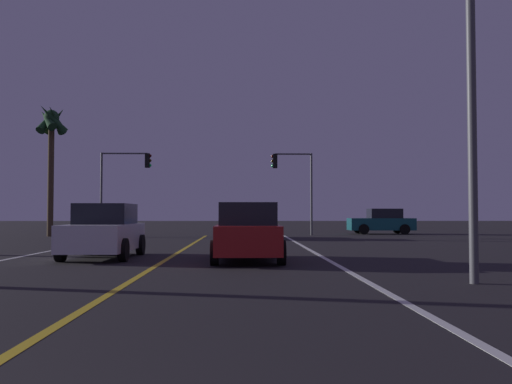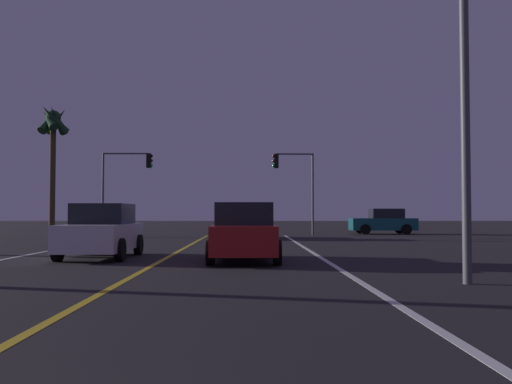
{
  "view_description": "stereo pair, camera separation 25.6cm",
  "coord_description": "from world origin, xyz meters",
  "px_view_note": "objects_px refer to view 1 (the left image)",
  "views": [
    {
      "loc": [
        2.31,
        -1.57,
        1.4
      ],
      "look_at": [
        2.93,
        25.75,
        2.43
      ],
      "focal_mm": 39.56,
      "sensor_mm": 36.0,
      "label": 1
    },
    {
      "loc": [
        2.57,
        -1.57,
        1.4
      ],
      "look_at": [
        2.93,
        25.75,
        2.43
      ],
      "focal_mm": 39.56,
      "sensor_mm": 36.0,
      "label": 2
    }
  ],
  "objects_px": {
    "car_ahead_far": "(250,224)",
    "car_lead_same_lane": "(248,233)",
    "car_crossing_side": "(382,222)",
    "palm_tree_left_far": "(51,131)",
    "traffic_light_near_right": "(292,174)",
    "traffic_light_near_left": "(126,174)",
    "street_lamp_right_near": "(447,54)",
    "car_oncoming": "(104,232)"
  },
  "relations": [
    {
      "from": "car_crossing_side",
      "to": "car_lead_same_lane",
      "type": "bearing_deg",
      "value": 66.6
    },
    {
      "from": "car_oncoming",
      "to": "traffic_light_near_left",
      "type": "distance_m",
      "value": 18.41
    },
    {
      "from": "car_oncoming",
      "to": "car_crossing_side",
      "type": "distance_m",
      "value": 24.16
    },
    {
      "from": "car_lead_same_lane",
      "to": "traffic_light_near_left",
      "type": "xyz_separation_m",
      "value": [
        -7.56,
        19.19,
        3.08
      ]
    },
    {
      "from": "traffic_light_near_right",
      "to": "traffic_light_near_left",
      "type": "bearing_deg",
      "value": 0.0
    },
    {
      "from": "traffic_light_near_left",
      "to": "car_oncoming",
      "type": "bearing_deg",
      "value": -80.26
    },
    {
      "from": "car_crossing_side",
      "to": "traffic_light_near_left",
      "type": "height_order",
      "value": "traffic_light_near_left"
    },
    {
      "from": "car_crossing_side",
      "to": "street_lamp_right_near",
      "type": "bearing_deg",
      "value": 78.88
    },
    {
      "from": "car_oncoming",
      "to": "car_lead_same_lane",
      "type": "distance_m",
      "value": 4.67
    },
    {
      "from": "street_lamp_right_near",
      "to": "palm_tree_left_far",
      "type": "bearing_deg",
      "value": -55.72
    },
    {
      "from": "car_lead_same_lane",
      "to": "traffic_light_near_left",
      "type": "height_order",
      "value": "traffic_light_near_left"
    },
    {
      "from": "car_ahead_far",
      "to": "palm_tree_left_far",
      "type": "relative_size",
      "value": 0.54
    },
    {
      "from": "car_ahead_far",
      "to": "street_lamp_right_near",
      "type": "relative_size",
      "value": 0.6
    },
    {
      "from": "car_oncoming",
      "to": "car_crossing_side",
      "type": "height_order",
      "value": "same"
    },
    {
      "from": "car_crossing_side",
      "to": "palm_tree_left_far",
      "type": "bearing_deg",
      "value": 9.52
    },
    {
      "from": "car_ahead_far",
      "to": "car_crossing_side",
      "type": "relative_size",
      "value": 1.0
    },
    {
      "from": "palm_tree_left_far",
      "to": "car_lead_same_lane",
      "type": "bearing_deg",
      "value": -56.42
    },
    {
      "from": "car_oncoming",
      "to": "car_lead_same_lane",
      "type": "xyz_separation_m",
      "value": [
        4.49,
        -1.3,
        0.0
      ]
    },
    {
      "from": "car_lead_same_lane",
      "to": "traffic_light_near_right",
      "type": "relative_size",
      "value": 0.82
    },
    {
      "from": "car_crossing_side",
      "to": "palm_tree_left_far",
      "type": "height_order",
      "value": "palm_tree_left_far"
    },
    {
      "from": "car_lead_same_lane",
      "to": "palm_tree_left_far",
      "type": "bearing_deg",
      "value": 33.58
    },
    {
      "from": "car_ahead_far",
      "to": "palm_tree_left_far",
      "type": "distance_m",
      "value": 13.55
    },
    {
      "from": "street_lamp_right_near",
      "to": "car_oncoming",
      "type": "bearing_deg",
      "value": -38.22
    },
    {
      "from": "traffic_light_near_left",
      "to": "palm_tree_left_far",
      "type": "height_order",
      "value": "palm_tree_left_far"
    },
    {
      "from": "car_lead_same_lane",
      "to": "traffic_light_near_right",
      "type": "height_order",
      "value": "traffic_light_near_right"
    },
    {
      "from": "car_crossing_side",
      "to": "car_lead_same_lane",
      "type": "height_order",
      "value": "same"
    },
    {
      "from": "car_lead_same_lane",
      "to": "car_ahead_far",
      "type": "bearing_deg",
      "value": -1.01
    },
    {
      "from": "car_ahead_far",
      "to": "car_lead_same_lane",
      "type": "relative_size",
      "value": 1.0
    },
    {
      "from": "car_ahead_far",
      "to": "palm_tree_left_far",
      "type": "xyz_separation_m",
      "value": [
        -12.02,
        2.87,
        5.57
      ]
    },
    {
      "from": "car_crossing_side",
      "to": "palm_tree_left_far",
      "type": "relative_size",
      "value": 0.54
    },
    {
      "from": "car_ahead_far",
      "to": "traffic_light_near_right",
      "type": "bearing_deg",
      "value": -31.87
    },
    {
      "from": "car_crossing_side",
      "to": "traffic_light_near_left",
      "type": "relative_size",
      "value": 0.82
    },
    {
      "from": "traffic_light_near_right",
      "to": "street_lamp_right_near",
      "type": "distance_m",
      "value": 24.57
    },
    {
      "from": "car_oncoming",
      "to": "traffic_light_near_left",
      "type": "height_order",
      "value": "traffic_light_near_left"
    },
    {
      "from": "street_lamp_right_near",
      "to": "palm_tree_left_far",
      "type": "xyz_separation_m",
      "value": [
        -15.72,
        23.06,
        1.78
      ]
    },
    {
      "from": "car_ahead_far",
      "to": "street_lamp_right_near",
      "type": "xyz_separation_m",
      "value": [
        3.7,
        -20.19,
        3.79
      ]
    },
    {
      "from": "car_oncoming",
      "to": "car_crossing_side",
      "type": "bearing_deg",
      "value": 145.54
    },
    {
      "from": "palm_tree_left_far",
      "to": "car_ahead_far",
      "type": "bearing_deg",
      "value": -13.44
    },
    {
      "from": "car_ahead_far",
      "to": "car_crossing_side",
      "type": "distance_m",
      "value": 10.97
    },
    {
      "from": "car_crossing_side",
      "to": "palm_tree_left_far",
      "type": "xyz_separation_m",
      "value": [
        -20.94,
        -3.51,
        5.57
      ]
    },
    {
      "from": "car_crossing_side",
      "to": "car_lead_same_lane",
      "type": "distance_m",
      "value": 23.13
    },
    {
      "from": "traffic_light_near_right",
      "to": "traffic_light_near_left",
      "type": "xyz_separation_m",
      "value": [
        -10.52,
        -0.0,
        0.04
      ]
    }
  ]
}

